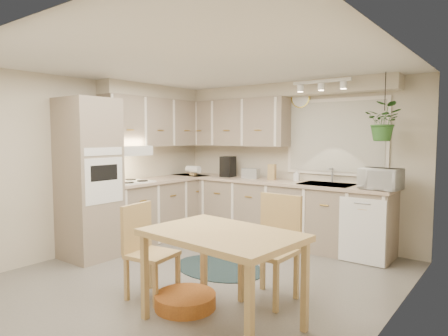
{
  "coord_description": "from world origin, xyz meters",
  "views": [
    {
      "loc": [
        2.88,
        -3.47,
        1.62
      ],
      "look_at": [
        -0.15,
        0.55,
        1.21
      ],
      "focal_mm": 32.0,
      "sensor_mm": 36.0,
      "label": 1
    }
  ],
  "objects_px": {
    "dining_table": "(222,279)",
    "microwave": "(380,177)",
    "chair_left": "(152,252)",
    "chair_back": "(269,249)",
    "braided_rug": "(219,268)",
    "pet_bed": "(185,301)"
  },
  "relations": [
    {
      "from": "dining_table",
      "to": "pet_bed",
      "type": "relative_size",
      "value": 2.23
    },
    {
      "from": "chair_left",
      "to": "chair_back",
      "type": "distance_m",
      "value": 1.16
    },
    {
      "from": "chair_left",
      "to": "chair_back",
      "type": "bearing_deg",
      "value": 116.2
    },
    {
      "from": "braided_rug",
      "to": "microwave",
      "type": "bearing_deg",
      "value": 43.18
    },
    {
      "from": "pet_bed",
      "to": "braided_rug",
      "type": "bearing_deg",
      "value": 111.91
    },
    {
      "from": "dining_table",
      "to": "chair_left",
      "type": "distance_m",
      "value": 0.91
    },
    {
      "from": "dining_table",
      "to": "pet_bed",
      "type": "distance_m",
      "value": 0.59
    },
    {
      "from": "dining_table",
      "to": "microwave",
      "type": "bearing_deg",
      "value": 77.23
    },
    {
      "from": "dining_table",
      "to": "chair_back",
      "type": "relative_size",
      "value": 1.25
    },
    {
      "from": "microwave",
      "to": "pet_bed",
      "type": "bearing_deg",
      "value": -107.25
    },
    {
      "from": "dining_table",
      "to": "chair_back",
      "type": "distance_m",
      "value": 0.7
    },
    {
      "from": "braided_rug",
      "to": "microwave",
      "type": "height_order",
      "value": "microwave"
    },
    {
      "from": "chair_back",
      "to": "microwave",
      "type": "height_order",
      "value": "microwave"
    },
    {
      "from": "chair_left",
      "to": "braided_rug",
      "type": "xyz_separation_m",
      "value": [
        -0.01,
        1.1,
        -0.46
      ]
    },
    {
      "from": "braided_rug",
      "to": "chair_left",
      "type": "bearing_deg",
      "value": -89.44
    },
    {
      "from": "chair_left",
      "to": "braided_rug",
      "type": "bearing_deg",
      "value": 172.77
    },
    {
      "from": "chair_back",
      "to": "pet_bed",
      "type": "distance_m",
      "value": 0.94
    },
    {
      "from": "dining_table",
      "to": "chair_back",
      "type": "xyz_separation_m",
      "value": [
        0.06,
        0.69,
        0.11
      ]
    },
    {
      "from": "dining_table",
      "to": "microwave",
      "type": "distance_m",
      "value": 2.69
    },
    {
      "from": "braided_rug",
      "to": "pet_bed",
      "type": "distance_m",
      "value": 1.16
    },
    {
      "from": "chair_back",
      "to": "braided_rug",
      "type": "relative_size",
      "value": 0.86
    },
    {
      "from": "dining_table",
      "to": "chair_back",
      "type": "height_order",
      "value": "chair_back"
    }
  ]
}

